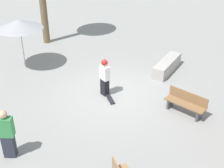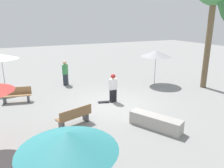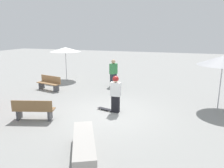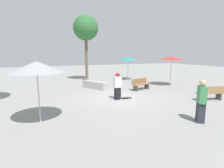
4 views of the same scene
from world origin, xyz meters
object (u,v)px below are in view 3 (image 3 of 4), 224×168
object	(u,v)px
skater_main	(116,93)
bystander_watching	(113,73)
bench_near	(49,83)
bench_far	(34,110)
shade_umbrella_grey	(223,60)
concrete_ledge	(84,147)
shade_umbrella_white	(65,49)
skateboard	(106,109)

from	to	relation	value
skater_main	bystander_watching	distance (m)	4.73
bench_near	bench_far	world-z (taller)	same
bench_near	bystander_watching	world-z (taller)	bystander_watching
bench_near	shade_umbrella_grey	distance (m)	9.41
bench_near	shade_umbrella_grey	world-z (taller)	shade_umbrella_grey
bench_near	bench_far	xyz separation A→B (m)	(4.17, 2.14, 0.00)
concrete_ledge	bench_far	world-z (taller)	bench_far
bench_near	shade_umbrella_white	distance (m)	3.52
skater_main	bench_near	bearing A→B (deg)	-29.05
shade_umbrella_white	shade_umbrella_grey	xyz separation A→B (m)	(3.29, 9.81, 0.01)
shade_umbrella_white	bystander_watching	size ratio (longest dim) A/B	1.37
skater_main	shade_umbrella_white	size ratio (longest dim) A/B	0.69
concrete_ledge	bench_far	size ratio (longest dim) A/B	1.38
skater_main	bystander_watching	bearing A→B (deg)	-74.71
skateboard	skater_main	bearing A→B (deg)	-171.09
skater_main	skateboard	xyz separation A→B (m)	(-0.05, -0.47, -0.81)
skater_main	shade_umbrella_grey	world-z (taller)	shade_umbrella_grey
skateboard	bench_far	bearing A→B (deg)	54.52
concrete_ledge	shade_umbrella_white	world-z (taller)	shade_umbrella_white
shade_umbrella_grey	skateboard	bearing A→B (deg)	-68.00
bench_far	shade_umbrella_white	world-z (taller)	shade_umbrella_white
skateboard	bench_near	bearing A→B (deg)	-11.92
skater_main	bystander_watching	xyz separation A→B (m)	(-4.46, -1.59, -0.01)
bench_near	shade_umbrella_grey	size ratio (longest dim) A/B	0.68
bench_far	shade_umbrella_grey	bearing A→B (deg)	12.10
bench_far	skateboard	bearing A→B (deg)	23.39
shade_umbrella_white	shade_umbrella_grey	world-z (taller)	shade_umbrella_grey
bench_far	shade_umbrella_grey	xyz separation A→B (m)	(-3.87, 7.10, 1.78)
skateboard	bench_far	world-z (taller)	bench_far
bench_near	shade_umbrella_white	bearing A→B (deg)	-66.45
shade_umbrella_grey	skater_main	bearing A→B (deg)	-65.35
concrete_ledge	bystander_watching	bearing A→B (deg)	-167.23
bench_far	skater_main	bearing A→B (deg)	17.66
shade_umbrella_grey	bystander_watching	distance (m)	6.53
skateboard	shade_umbrella_grey	distance (m)	5.58
concrete_ledge	shade_umbrella_white	size ratio (longest dim) A/B	0.97
bench_near	bench_far	distance (m)	4.69
bench_near	skateboard	bearing A→B (deg)	166.25
skater_main	shade_umbrella_white	distance (m)	7.73
bench_near	bench_far	size ratio (longest dim) A/B	1.00
skateboard	shade_umbrella_grey	size ratio (longest dim) A/B	0.34
skateboard	shade_umbrella_grey	world-z (taller)	shade_umbrella_grey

